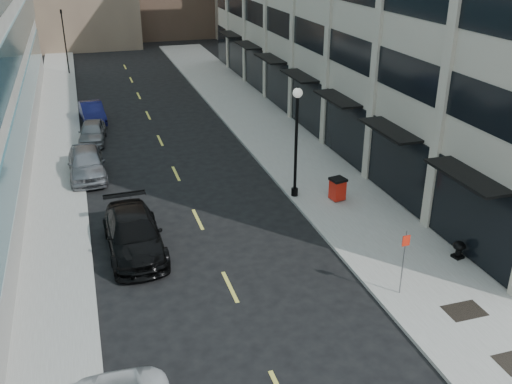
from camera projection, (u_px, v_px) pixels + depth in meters
sidewalk_right at (298, 158)px, 34.55m from camera, size 5.00×80.00×0.15m
sidewalk_left at (56, 186)px, 30.76m from camera, size 3.00×80.00×0.15m
grate_far at (464, 311)px, 20.46m from camera, size 1.40×1.00×0.01m
road_centerline at (186, 194)px, 29.94m from camera, size 0.15×68.20×0.01m
traffic_signal at (61, 14)px, 53.04m from camera, size 0.66×0.66×6.98m
car_black_pickup at (134, 234)px, 24.28m from camera, size 2.47×5.72×1.64m
car_silver_sedan at (87, 163)px, 31.77m from camera, size 2.05×4.95×1.68m
car_blue_sedan at (92, 112)px, 41.19m from camera, size 1.88×4.45×1.43m
car_grey_sedan at (92, 132)px, 37.20m from camera, size 2.08×4.19×1.37m
trash_bin at (337, 188)px, 28.77m from camera, size 0.84×0.88×1.17m
lamppost at (296, 133)px, 28.09m from camera, size 0.48×0.48×5.78m
sign_post at (404, 254)px, 20.78m from camera, size 0.31×0.06×2.64m
urn_planter at (459, 248)px, 23.64m from camera, size 0.54×0.54×0.75m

